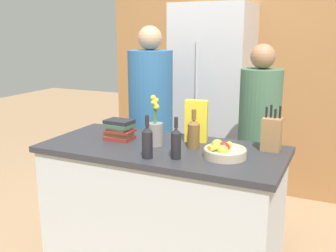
# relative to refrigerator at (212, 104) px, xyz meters

# --- Properties ---
(kitchen_island) EXTENTS (1.61, 0.74, 0.93)m
(kitchen_island) POSITION_rel_refrigerator_xyz_m (0.13, -1.42, -0.50)
(kitchen_island) COLOR silver
(kitchen_island) RESTS_ON ground_plane
(back_wall_wood) EXTENTS (2.81, 0.12, 2.60)m
(back_wall_wood) POSITION_rel_refrigerator_xyz_m (0.13, 0.36, 0.34)
(back_wall_wood) COLOR #9E6B3D
(back_wall_wood) RESTS_ON ground_plane
(refrigerator) EXTENTS (0.72, 0.62, 1.92)m
(refrigerator) POSITION_rel_refrigerator_xyz_m (0.00, 0.00, 0.00)
(refrigerator) COLOR #B7B7BC
(refrigerator) RESTS_ON ground_plane
(fruit_bowl) EXTENTS (0.26, 0.26, 0.10)m
(fruit_bowl) POSITION_rel_refrigerator_xyz_m (0.57, -1.47, 0.00)
(fruit_bowl) COLOR tan
(fruit_bowl) RESTS_ON kitchen_island
(knife_block) EXTENTS (0.12, 0.10, 0.29)m
(knife_block) POSITION_rel_refrigerator_xyz_m (0.80, -1.20, 0.07)
(knife_block) COLOR olive
(knife_block) RESTS_ON kitchen_island
(flower_vase) EXTENTS (0.10, 0.10, 0.34)m
(flower_vase) POSITION_rel_refrigerator_xyz_m (0.08, -1.41, 0.07)
(flower_vase) COLOR gray
(flower_vase) RESTS_ON kitchen_island
(cereal_box) EXTENTS (0.16, 0.09, 0.29)m
(cereal_box) POSITION_rel_refrigerator_xyz_m (0.29, -1.21, 0.11)
(cereal_box) COLOR yellow
(cereal_box) RESTS_ON kitchen_island
(coffee_mug) EXTENTS (0.08, 0.11, 0.10)m
(coffee_mug) POSITION_rel_refrigerator_xyz_m (-0.37, -1.21, 0.01)
(coffee_mug) COLOR #334770
(coffee_mug) RESTS_ON kitchen_island
(book_stack) EXTENTS (0.21, 0.16, 0.14)m
(book_stack) POSITION_rel_refrigerator_xyz_m (-0.22, -1.38, 0.03)
(book_stack) COLOR maroon
(book_stack) RESTS_ON kitchen_island
(bottle_oil) EXTENTS (0.06, 0.06, 0.26)m
(bottle_oil) POSITION_rel_refrigerator_xyz_m (0.15, -1.67, 0.07)
(bottle_oil) COLOR black
(bottle_oil) RESTS_ON kitchen_island
(bottle_vinegar) EXTENTS (0.06, 0.06, 0.26)m
(bottle_vinegar) POSITION_rel_refrigerator_xyz_m (0.31, -1.61, 0.07)
(bottle_vinegar) COLOR black
(bottle_vinegar) RESTS_ON kitchen_island
(bottle_wine) EXTENTS (0.08, 0.08, 0.26)m
(bottle_wine) POSITION_rel_refrigerator_xyz_m (0.33, -1.36, 0.07)
(bottle_wine) COLOR brown
(bottle_wine) RESTS_ON kitchen_island
(person_at_sink) EXTENTS (0.38, 0.38, 1.72)m
(person_at_sink) POSITION_rel_refrigerator_xyz_m (-0.31, -0.73, -0.00)
(person_at_sink) COLOR #383842
(person_at_sink) RESTS_ON ground_plane
(person_in_blue) EXTENTS (0.31, 0.31, 1.58)m
(person_in_blue) POSITION_rel_refrigerator_xyz_m (0.62, -0.73, -0.07)
(person_in_blue) COLOR #383842
(person_in_blue) RESTS_ON ground_plane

